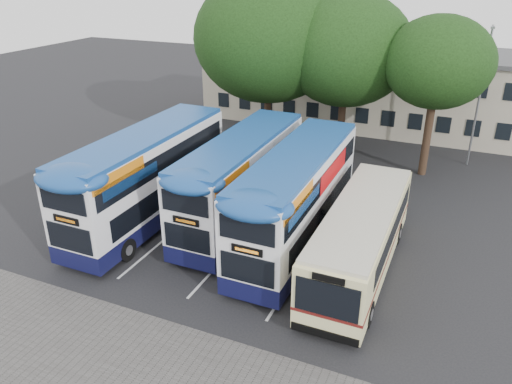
{
  "coord_description": "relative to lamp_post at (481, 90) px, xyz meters",
  "views": [
    {
      "loc": [
        5.51,
        -14.64,
        12.54
      ],
      "look_at": [
        -3.09,
        5.0,
        2.61
      ],
      "focal_mm": 35.0,
      "sensor_mm": 36.0,
      "label": 1
    }
  ],
  "objects": [
    {
      "name": "tree_mid",
      "position": [
        -8.45,
        -1.67,
        2.2
      ],
      "size": [
        8.6,
        8.6,
        10.95
      ],
      "color": "black",
      "rests_on": "ground"
    },
    {
      "name": "ground",
      "position": [
        -6.0,
        -19.97,
        -5.08
      ],
      "size": [
        120.0,
        120.0,
        0.0
      ],
      "primitive_type": "plane",
      "color": "black",
      "rests_on": "ground"
    },
    {
      "name": "tree_left",
      "position": [
        -13.77,
        -2.14,
        2.72
      ],
      "size": [
        10.18,
        10.18,
        12.14
      ],
      "color": "black",
      "rests_on": "ground"
    },
    {
      "name": "tree_right",
      "position": [
        -2.61,
        -2.91,
        2.02
      ],
      "size": [
        6.47,
        6.47,
        9.88
      ],
      "color": "black",
      "rests_on": "ground"
    },
    {
      "name": "bus_dd_mid",
      "position": [
        -10.57,
        -13.37,
        -2.56
      ],
      "size": [
        2.67,
        10.99,
        4.58
      ],
      "color": "#0F1039",
      "rests_on": "ground"
    },
    {
      "name": "bus_single",
      "position": [
        -3.86,
        -15.5,
        -3.31
      ],
      "size": [
        2.67,
        10.48,
        3.13
      ],
      "color": "#F5EBA3",
      "rests_on": "ground"
    },
    {
      "name": "bus_dd_left",
      "position": [
        -15.04,
        -15.21,
        -2.43
      ],
      "size": [
        2.81,
        11.57,
        4.82
      ],
      "color": "#0F1039",
      "rests_on": "ground"
    },
    {
      "name": "lamp_post",
      "position": [
        0.0,
        0.0,
        0.0
      ],
      "size": [
        0.25,
        1.05,
        9.06
      ],
      "color": "gray",
      "rests_on": "ground"
    },
    {
      "name": "depot_building",
      "position": [
        -6.0,
        7.02,
        -1.93
      ],
      "size": [
        32.4,
        8.4,
        6.2
      ],
      "color": "beige",
      "rests_on": "ground"
    },
    {
      "name": "bay_lines",
      "position": [
        -9.75,
        -14.97,
        -5.08
      ],
      "size": [
        14.12,
        11.0,
        0.01
      ],
      "color": "silver",
      "rests_on": "ground"
    },
    {
      "name": "bus_dd_right",
      "position": [
        -7.22,
        -14.43,
        -2.5
      ],
      "size": [
        2.73,
        11.24,
        4.68
      ],
      "color": "#0F1039",
      "rests_on": "ground"
    }
  ]
}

